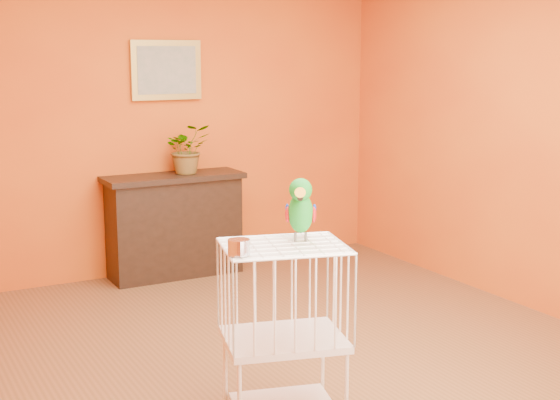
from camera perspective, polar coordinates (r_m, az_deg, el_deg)
ground at (r=5.10m, az=1.12°, el=-11.12°), size 4.50×4.50×0.00m
room_shell at (r=4.74m, az=1.19°, el=6.94°), size 4.50×4.50×4.50m
console_cabinet at (r=6.73m, az=-7.72°, el=-1.85°), size 1.19×0.43×0.88m
potted_plant at (r=6.64m, az=-6.64°, el=3.30°), size 0.42×0.45×0.33m
framed_picture at (r=6.75m, az=-8.31°, el=9.38°), size 0.62×0.04×0.50m
birdcage at (r=4.07m, az=0.28°, el=-9.51°), size 0.71×0.61×0.94m
feed_cup at (r=3.73m, az=-3.02°, el=-3.45°), size 0.11×0.11×0.08m
parrot at (r=3.99m, az=1.52°, el=-0.63°), size 0.22×0.29×0.34m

